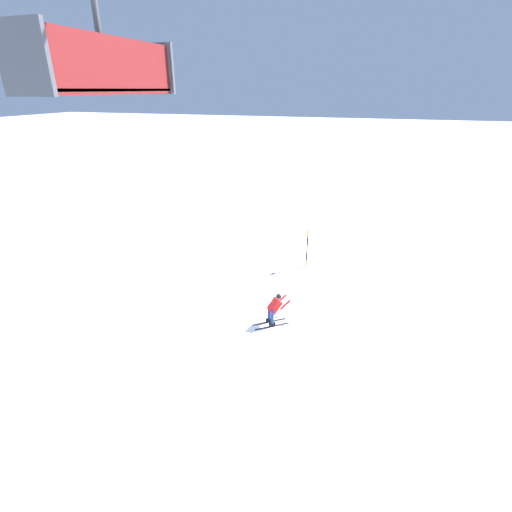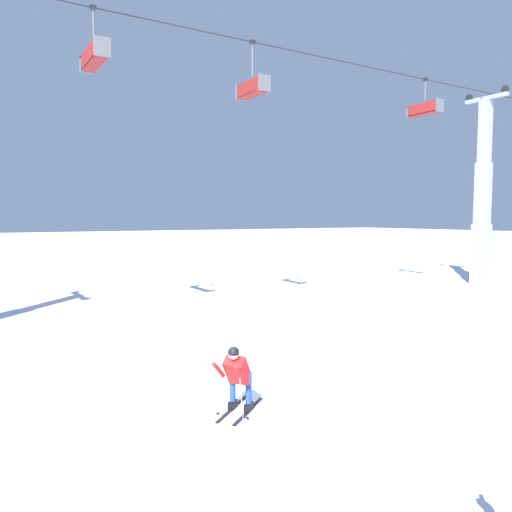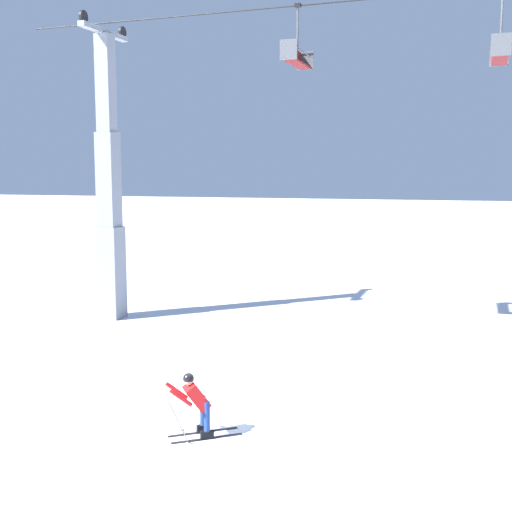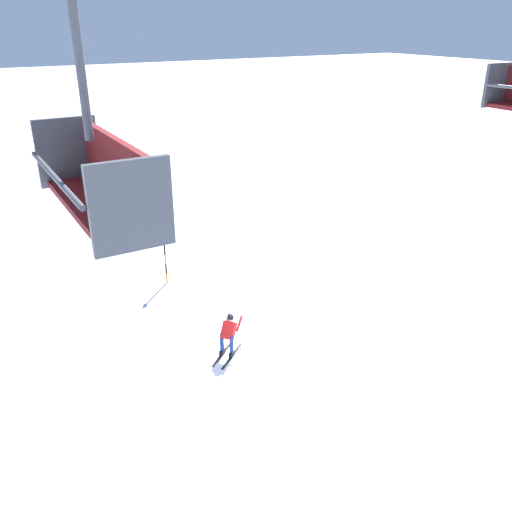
# 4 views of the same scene
# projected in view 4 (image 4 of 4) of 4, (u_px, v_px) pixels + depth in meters

# --- Properties ---
(ground_plane) EXTENTS (260.00, 260.00, 0.00)m
(ground_plane) POSITION_uv_depth(u_px,v_px,m) (246.00, 363.00, 17.55)
(ground_plane) COLOR white
(skier_carving_main) EXTENTS (1.63, 1.44, 1.56)m
(skier_carving_main) POSITION_uv_depth(u_px,v_px,m) (229.00, 332.00, 17.74)
(skier_carving_main) COLOR black
(skier_carving_main) RESTS_ON ground_plane
(chairlift_seat_second) EXTENTS (0.61, 1.89, 2.21)m
(chairlift_seat_second) POSITION_uv_depth(u_px,v_px,m) (102.00, 171.00, 4.24)
(chairlift_seat_second) COLOR black
(trail_marker_pole) EXTENTS (0.07, 0.28, 2.23)m
(trail_marker_pole) POSITION_uv_depth(u_px,v_px,m) (165.00, 257.00, 22.40)
(trail_marker_pole) COLOR orange
(trail_marker_pole) RESTS_ON ground_plane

